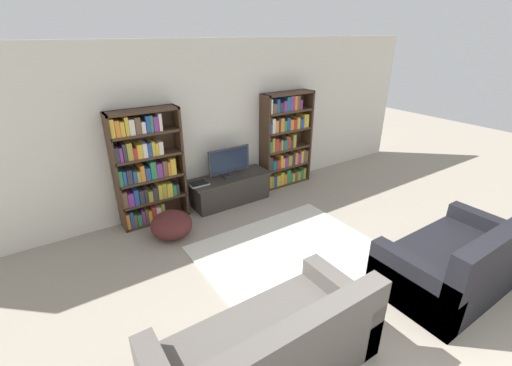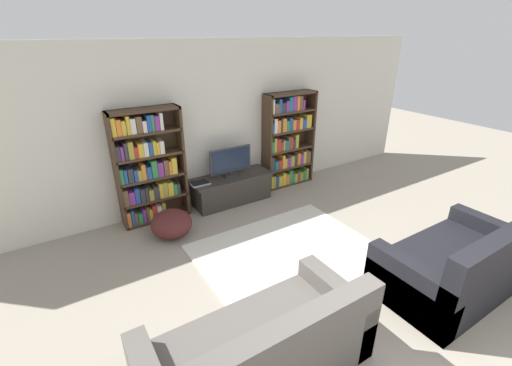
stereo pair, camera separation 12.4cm
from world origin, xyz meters
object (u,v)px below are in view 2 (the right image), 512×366
object	(u,v)px
bookshelf_right	(287,142)
laptop	(200,183)
tv_stand	(232,189)
couch_right_sofa	(457,267)
beanbag_ottoman	(172,224)
bookshelf_left	(147,168)
television	(231,161)
couch_left_sectional	(260,352)

from	to	relation	value
bookshelf_right	laptop	distance (m)	1.85
bookshelf_right	tv_stand	size ratio (longest dim) A/B	1.24
couch_right_sofa	beanbag_ottoman	size ratio (longest dim) A/B	2.98
bookshelf_left	beanbag_ottoman	world-z (taller)	bookshelf_left
tv_stand	beanbag_ottoman	distance (m)	1.33
tv_stand	beanbag_ottoman	size ratio (longest dim) A/B	2.39
laptop	couch_right_sofa	bearing A→B (deg)	-62.86
television	laptop	size ratio (longest dim) A/B	2.51
television	couch_left_sectional	xyz separation A→B (m)	(-1.35, -3.00, -0.46)
bookshelf_right	beanbag_ottoman	world-z (taller)	bookshelf_right
television	bookshelf_right	bearing A→B (deg)	5.84
laptop	beanbag_ottoman	distance (m)	0.87
bookshelf_right	couch_right_sofa	world-z (taller)	bookshelf_right
bookshelf_left	television	size ratio (longest dim) A/B	2.33
couch_left_sectional	couch_right_sofa	size ratio (longest dim) A/B	1.11
bookshelf_left	couch_left_sectional	xyz separation A→B (m)	(-0.03, -3.13, -0.57)
bookshelf_left	couch_right_sofa	size ratio (longest dim) A/B	1.00
television	couch_right_sofa	distance (m)	3.46
tv_stand	television	bearing A→B (deg)	90.00
laptop	couch_left_sectional	world-z (taller)	couch_left_sectional
television	beanbag_ottoman	distance (m)	1.43
tv_stand	couch_left_sectional	xyz separation A→B (m)	(-1.35, -3.00, 0.04)
couch_right_sofa	beanbag_ottoman	distance (m)	3.61
couch_left_sectional	beanbag_ottoman	world-z (taller)	couch_left_sectional
couch_right_sofa	laptop	bearing A→B (deg)	117.14
television	beanbag_ottoman	bearing A→B (deg)	-158.21
beanbag_ottoman	tv_stand	bearing A→B (deg)	21.73
television	couch_right_sofa	bearing A→B (deg)	-71.53
couch_left_sectional	bookshelf_left	bearing A→B (deg)	89.46
beanbag_ottoman	bookshelf_left	bearing A→B (deg)	97.94
couch_left_sectional	couch_right_sofa	world-z (taller)	couch_right_sofa
laptop	couch_left_sectional	bearing A→B (deg)	-104.60
bookshelf_right	couch_right_sofa	bearing A→B (deg)	-92.60
television	laptop	xyz separation A→B (m)	(-0.57, -0.02, -0.25)
television	couch_right_sofa	world-z (taller)	television
beanbag_ottoman	couch_left_sectional	bearing A→B (deg)	-92.65
tv_stand	laptop	xyz separation A→B (m)	(-0.57, -0.02, 0.25)
tv_stand	beanbag_ottoman	bearing A→B (deg)	-158.27
bookshelf_left	couch_right_sofa	xyz separation A→B (m)	(2.41, -3.38, -0.55)
laptop	couch_left_sectional	distance (m)	3.09
bookshelf_left	television	distance (m)	1.33
television	beanbag_ottoman	xyz separation A→B (m)	(-1.23, -0.49, -0.54)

